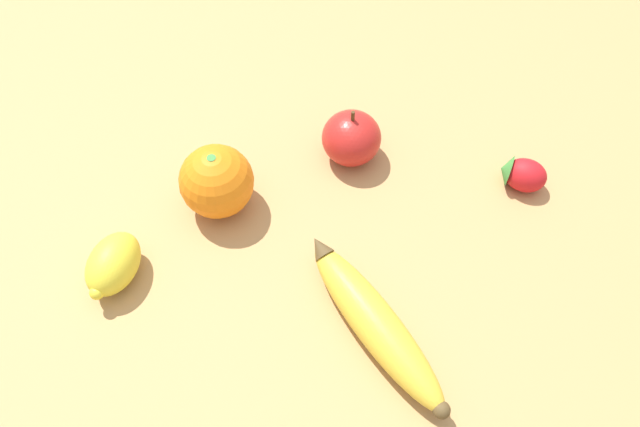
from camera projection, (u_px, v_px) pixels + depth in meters
ground_plane at (372, 216)px, 0.72m from camera, size 3.00×3.00×0.00m
banana at (374, 322)px, 0.62m from camera, size 0.20×0.15×0.04m
orange at (217, 181)px, 0.69m from camera, size 0.08×0.08×0.08m
strawberry at (522, 174)px, 0.72m from camera, size 0.05×0.04×0.04m
apple at (351, 138)px, 0.74m from camera, size 0.07×0.07×0.08m
lemon at (113, 264)px, 0.65m from camera, size 0.06×0.08×0.05m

